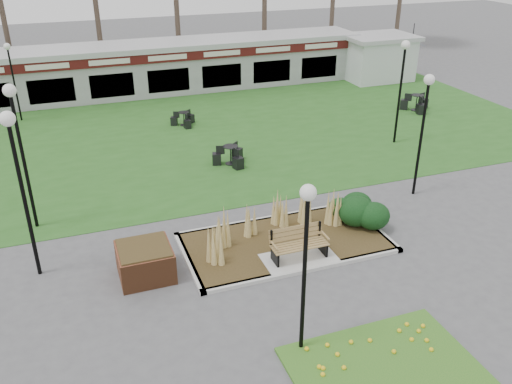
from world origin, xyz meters
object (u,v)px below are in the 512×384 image
object	(u,v)px
lamp_post_near_left	(16,160)
lamp_post_near_right	(306,235)
bistro_set_a	(231,158)
bistro_set_c	(184,121)
service_hut	(378,57)
brick_planter	(145,261)
car_black	(24,64)
bistro_set_d	(416,105)
park_bench	(298,243)
food_pavilion	(163,67)
lamp_post_far_left	(11,65)
lamp_post_far_right	(403,70)
patio_umbrella	(411,54)
lamp_post_mid_left	(17,126)
lamp_post_mid_right	(425,109)

from	to	relation	value
lamp_post_near_left	lamp_post_near_right	world-z (taller)	lamp_post_near_left
bistro_set_a	bistro_set_c	bearing A→B (deg)	97.26
service_hut	lamp_post_near_right	world-z (taller)	lamp_post_near_right
brick_planter	car_black	distance (m)	26.25
bistro_set_d	lamp_post_near_right	bearing A→B (deg)	-132.53
park_bench	food_pavilion	xyz separation A→B (m)	(0.00, 19.71, 0.89)
brick_planter	lamp_post_far_left	distance (m)	16.58
lamp_post_far_right	bistro_set_d	bearing A→B (deg)	44.66
lamp_post_near_right	food_pavilion	bearing A→B (deg)	86.33
brick_planter	lamp_post_near_left	bearing A→B (deg)	158.07
lamp_post_far_left	lamp_post_far_right	bearing A→B (deg)	-29.82
lamp_post_near_right	bistro_set_a	size ratio (longest dim) A/B	2.95
patio_umbrella	lamp_post_far_right	bearing A→B (deg)	-127.10
food_pavilion	patio_umbrella	size ratio (longest dim) A/B	10.71
brick_planter	car_black	size ratio (longest dim) A/B	0.34
lamp_post_mid_left	bistro_set_a	world-z (taller)	lamp_post_mid_left
bistro_set_c	patio_umbrella	size ratio (longest dim) A/B	0.56
lamp_post_near_left	bistro_set_c	world-z (taller)	lamp_post_near_left
service_hut	lamp_post_far_left	world-z (taller)	lamp_post_far_left
bistro_set_d	lamp_post_mid_right	bearing A→B (deg)	-125.40
lamp_post_far_right	lamp_post_far_left	xyz separation A→B (m)	(-16.25, 9.32, -0.52)
lamp_post_near_left	lamp_post_far_right	distance (m)	16.43
food_pavilion	lamp_post_far_left	xyz separation A→B (m)	(-8.05, -2.96, 1.38)
lamp_post_mid_right	bistro_set_d	world-z (taller)	lamp_post_mid_right
park_bench	bistro_set_d	bearing A→B (deg)	43.00
lamp_post_far_left	car_black	bearing A→B (deg)	89.72
lamp_post_far_right	lamp_post_near_left	bearing A→B (deg)	-160.33
lamp_post_near_left	patio_umbrella	world-z (taller)	lamp_post_near_left
park_bench	lamp_post_mid_left	world-z (taller)	lamp_post_mid_left
park_bench	lamp_post_near_right	distance (m)	4.59
brick_planter	bistro_set_d	size ratio (longest dim) A/B	0.94
patio_umbrella	lamp_post_near_right	bearing A→B (deg)	-129.44
bistro_set_d	bistro_set_a	bearing A→B (deg)	-163.00
lamp_post_far_right	bistro_set_c	xyz separation A→B (m)	(-8.57, 5.66, -3.13)
food_pavilion	lamp_post_mid_left	distance (m)	16.73
service_hut	bistro_set_c	world-z (taller)	service_hut
food_pavilion	lamp_post_far_right	world-z (taller)	lamp_post_far_right
lamp_post_near_left	bistro_set_d	xyz separation A→B (m)	(19.24, 9.26, -3.23)
lamp_post_far_right	bistro_set_c	distance (m)	10.74
lamp_post_near_right	patio_umbrella	bearing A→B (deg)	50.56
park_bench	patio_umbrella	xyz separation A→B (m)	(16.00, 17.75, 0.87)
lamp_post_near_right	bistro_set_d	distance (m)	20.12
park_bench	bistro_set_c	size ratio (longest dim) A/B	1.33
lamp_post_mid_left	park_bench	bearing A→B (deg)	-33.32
food_pavilion	lamp_post_far_right	bearing A→B (deg)	-56.26
brick_planter	patio_umbrella	distance (m)	26.57
bistro_set_a	service_hut	bearing A→B (deg)	37.61
park_bench	bistro_set_c	xyz separation A→B (m)	(-0.37, 13.09, -0.34)
lamp_post_mid_right	lamp_post_far_left	world-z (taller)	lamp_post_mid_right
lamp_post_near_left	car_black	distance (m)	25.01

